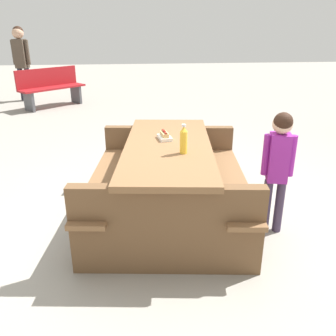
{
  "coord_description": "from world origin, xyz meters",
  "views": [
    {
      "loc": [
        -3.0,
        0.33,
        1.73
      ],
      "look_at": [
        0.0,
        0.0,
        0.52
      ],
      "focal_mm": 38.21,
      "sensor_mm": 36.0,
      "label": 1
    }
  ],
  "objects": [
    {
      "name": "hotdog_tray",
      "position": [
        0.16,
        0.01,
        0.78
      ],
      "size": [
        0.19,
        0.13,
        0.08
      ],
      "color": "white",
      "rests_on": "picnic_table"
    },
    {
      "name": "soda_bottle",
      "position": [
        -0.25,
        -0.1,
        0.86
      ],
      "size": [
        0.06,
        0.06,
        0.25
      ],
      "color": "yellow",
      "rests_on": "picnic_table"
    },
    {
      "name": "picnic_table",
      "position": [
        0.0,
        0.0,
        0.44
      ],
      "size": [
        1.96,
        1.61,
        0.75
      ],
      "color": "brown",
      "rests_on": "ground"
    },
    {
      "name": "bystander_adult",
      "position": [
        6.21,
        2.85,
        1.1
      ],
      "size": [
        0.29,
        0.42,
        1.72
      ],
      "color": "#262633",
      "rests_on": "ground"
    },
    {
      "name": "ground_plane",
      "position": [
        0.0,
        0.0,
        0.0
      ],
      "size": [
        30.0,
        30.0,
        0.0
      ],
      "primitive_type": "plane",
      "color": "gray",
      "rests_on": "ground"
    },
    {
      "name": "child_in_coat",
      "position": [
        -0.31,
        -0.9,
        0.7
      ],
      "size": [
        0.19,
        0.26,
        1.09
      ],
      "color": "#3F334C",
      "rests_on": "ground"
    },
    {
      "name": "park_bench_mid",
      "position": [
        5.39,
        2.07,
        0.45
      ],
      "size": [
        1.31,
        1.38,
        0.85
      ],
      "color": "maroon",
      "rests_on": "ground"
    }
  ]
}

